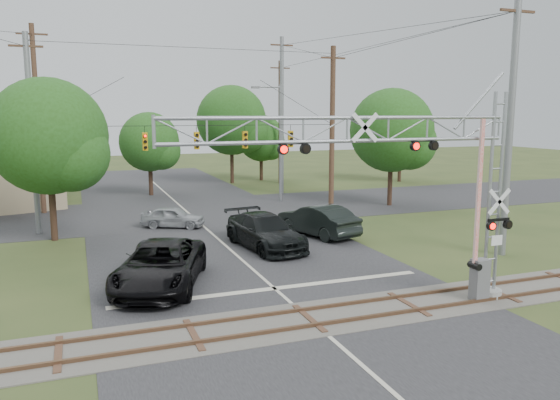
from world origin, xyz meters
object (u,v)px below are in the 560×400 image
object	(u,v)px
car_dark	(265,231)
sedan_silver	(173,217)
traffic_signal_span	(211,134)
streetlight	(278,137)
crossing_gantry	(410,175)
pickup_black	(160,265)

from	to	relation	value
car_dark	sedan_silver	world-z (taller)	car_dark
traffic_signal_span	car_dark	world-z (taller)	traffic_signal_span
car_dark	streetlight	world-z (taller)	streetlight
sedan_silver	traffic_signal_span	bearing A→B (deg)	-43.67
streetlight	sedan_silver	bearing A→B (deg)	-143.39
crossing_gantry	car_dark	xyz separation A→B (m)	(-1.75, 10.44, -4.00)
pickup_black	streetlight	world-z (taller)	streetlight
crossing_gantry	streetlight	world-z (taller)	streetlight
crossing_gantry	sedan_silver	bearing A→B (deg)	107.27
traffic_signal_span	streetlight	bearing A→B (deg)	41.72
sedan_silver	streetlight	world-z (taller)	streetlight
car_dark	sedan_silver	size ratio (longest dim) A/B	1.58
crossing_gantry	pickup_black	size ratio (longest dim) A/B	1.98
car_dark	traffic_signal_span	bearing A→B (deg)	88.70
traffic_signal_span	car_dark	bearing A→B (deg)	-83.36
streetlight	traffic_signal_span	bearing A→B (deg)	-138.28
crossing_gantry	traffic_signal_span	distance (m)	18.57
car_dark	sedan_silver	bearing A→B (deg)	109.88
pickup_black	sedan_silver	bearing A→B (deg)	97.96
sedan_silver	streetlight	bearing A→B (deg)	-27.36
crossing_gantry	streetlight	size ratio (longest dim) A/B	1.41
traffic_signal_span	pickup_black	world-z (taller)	traffic_signal_span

